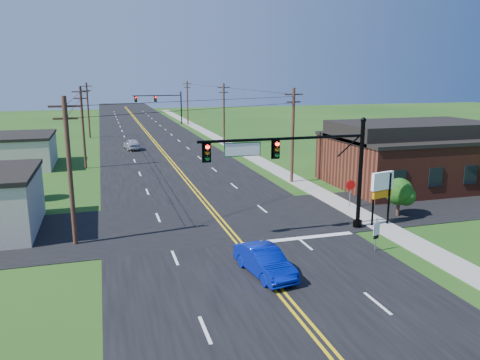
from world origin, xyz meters
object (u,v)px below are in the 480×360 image
object	(u,v)px
signal_mast_far	(160,103)
stop_sign	(350,188)
signal_mast_main	(299,162)
blue_car	(265,262)
route_sign	(376,232)

from	to	relation	value
signal_mast_far	stop_sign	bearing A→B (deg)	-84.72
signal_mast_main	blue_car	world-z (taller)	signal_mast_main
blue_car	stop_sign	world-z (taller)	stop_sign
route_sign	signal_mast_main	bearing A→B (deg)	109.86
stop_sign	blue_car	bearing A→B (deg)	-132.02
route_sign	stop_sign	world-z (taller)	stop_sign
blue_car	stop_sign	distance (m)	14.55
stop_sign	route_sign	bearing A→B (deg)	-105.55
signal_mast_far	stop_sign	distance (m)	67.94
signal_mast_main	route_sign	xyz separation A→B (m)	(3.16, -4.26, -3.55)
signal_mast_far	blue_car	xyz separation A→B (m)	(-4.32, -77.57, -3.81)
signal_mast_far	blue_car	bearing A→B (deg)	-93.18
blue_car	route_sign	bearing A→B (deg)	0.64
stop_sign	signal_mast_far	bearing A→B (deg)	99.86
blue_car	route_sign	size ratio (longest dim) A/B	2.16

